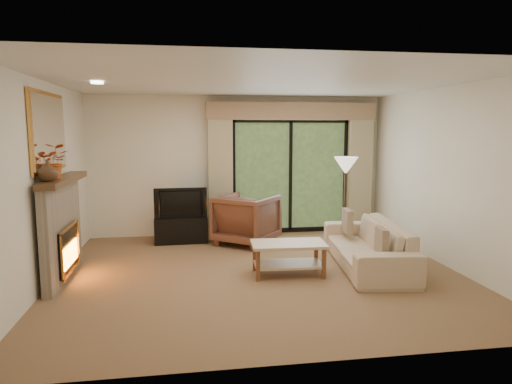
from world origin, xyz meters
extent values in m
plane|color=#846041|center=(0.00, 0.00, 0.00)|extent=(5.50, 5.50, 0.00)
plane|color=silver|center=(0.00, 0.00, 2.60)|extent=(5.50, 5.50, 0.00)
plane|color=white|center=(0.00, 2.50, 1.30)|extent=(5.00, 0.00, 5.00)
plane|color=white|center=(0.00, -2.50, 1.30)|extent=(5.00, 0.00, 5.00)
plane|color=white|center=(-2.75, 0.00, 1.30)|extent=(0.00, 5.00, 5.00)
plane|color=white|center=(2.75, 0.00, 1.30)|extent=(0.00, 5.00, 5.00)
cube|color=tan|center=(-0.35, 2.34, 1.20)|extent=(0.45, 0.18, 2.35)
cube|color=tan|center=(2.35, 2.34, 1.20)|extent=(0.45, 0.18, 2.35)
cube|color=#9F7D5B|center=(1.00, 2.36, 2.32)|extent=(3.20, 0.24, 0.32)
cube|color=black|center=(-1.09, 1.95, 0.23)|extent=(0.93, 0.44, 0.46)
imported|color=black|center=(-1.09, 1.95, 0.72)|extent=(0.91, 0.14, 0.52)
imported|color=brown|center=(0.05, 1.67, 0.43)|extent=(1.32, 1.32, 0.87)
imported|color=#C6AB8B|center=(1.61, 0.08, 0.32)|extent=(1.12, 2.30, 0.65)
cube|color=#4E3F22|center=(1.53, -0.55, 0.54)|extent=(0.13, 0.35, 0.34)
cube|color=#4E3F22|center=(1.53, 0.72, 0.54)|extent=(0.14, 0.39, 0.38)
imported|color=#4A321E|center=(-2.61, -0.33, 1.50)|extent=(0.30, 0.30, 0.26)
imported|color=#B84B15|center=(-2.61, -0.08, 1.59)|extent=(0.40, 0.35, 0.44)
camera|label=1|loc=(-0.99, -6.05, 1.98)|focal=32.00mm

